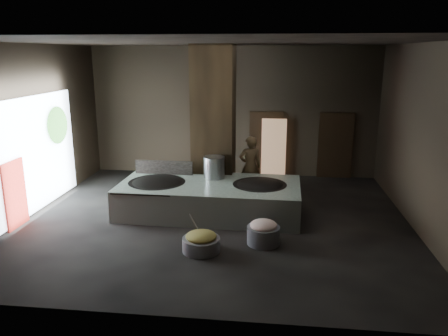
# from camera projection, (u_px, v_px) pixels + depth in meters

# --- Properties ---
(floor) EXTENTS (10.00, 9.00, 0.10)m
(floor) POSITION_uv_depth(u_px,v_px,m) (216.00, 220.00, 11.57)
(floor) COLOR black
(floor) RESTS_ON ground
(ceiling) EXTENTS (10.00, 9.00, 0.10)m
(ceiling) POSITION_uv_depth(u_px,v_px,m) (215.00, 40.00, 10.40)
(ceiling) COLOR black
(ceiling) RESTS_ON back_wall
(back_wall) EXTENTS (10.00, 0.10, 4.50)m
(back_wall) POSITION_uv_depth(u_px,v_px,m) (233.00, 112.00, 15.36)
(back_wall) COLOR black
(back_wall) RESTS_ON ground
(front_wall) EXTENTS (10.00, 0.10, 4.50)m
(front_wall) POSITION_uv_depth(u_px,v_px,m) (175.00, 189.00, 6.62)
(front_wall) COLOR black
(front_wall) RESTS_ON ground
(left_wall) EXTENTS (0.10, 9.00, 4.50)m
(left_wall) POSITION_uv_depth(u_px,v_px,m) (27.00, 131.00, 11.55)
(left_wall) COLOR black
(left_wall) RESTS_ON ground
(right_wall) EXTENTS (0.10, 9.00, 4.50)m
(right_wall) POSITION_uv_depth(u_px,v_px,m) (424.00, 139.00, 10.42)
(right_wall) COLOR black
(right_wall) RESTS_ON ground
(pillar) EXTENTS (1.20, 1.20, 4.50)m
(pillar) POSITION_uv_depth(u_px,v_px,m) (214.00, 123.00, 12.85)
(pillar) COLOR black
(pillar) RESTS_ON ground
(hearth_platform) EXTENTS (4.90, 2.44, 0.84)m
(hearth_platform) POSITION_uv_depth(u_px,v_px,m) (210.00, 198.00, 11.90)
(hearth_platform) COLOR #B0C1AE
(hearth_platform) RESTS_ON ground
(platform_cap) EXTENTS (4.74, 2.27, 0.03)m
(platform_cap) POSITION_uv_depth(u_px,v_px,m) (210.00, 184.00, 11.80)
(platform_cap) COLOR black
(platform_cap) RESTS_ON hearth_platform
(wok_left) EXTENTS (1.53, 1.53, 0.42)m
(wok_left) POSITION_uv_depth(u_px,v_px,m) (157.00, 185.00, 11.93)
(wok_left) COLOR black
(wok_left) RESTS_ON hearth_platform
(wok_left_rim) EXTENTS (1.56, 1.56, 0.05)m
(wok_left_rim) POSITION_uv_depth(u_px,v_px,m) (157.00, 183.00, 11.91)
(wok_left_rim) COLOR black
(wok_left_rim) RESTS_ON hearth_platform
(wok_right) EXTENTS (1.42, 1.42, 0.40)m
(wok_right) POSITION_uv_depth(u_px,v_px,m) (260.00, 188.00, 11.71)
(wok_right) COLOR black
(wok_right) RESTS_ON hearth_platform
(wok_right_rim) EXTENTS (1.45, 1.45, 0.05)m
(wok_right_rim) POSITION_uv_depth(u_px,v_px,m) (260.00, 185.00, 11.69)
(wok_right_rim) COLOR black
(wok_right_rim) RESTS_ON hearth_platform
(stock_pot) EXTENTS (0.59, 0.59, 0.63)m
(stock_pot) POSITION_uv_depth(u_px,v_px,m) (214.00, 168.00, 12.24)
(stock_pot) COLOR #94979A
(stock_pot) RESTS_ON hearth_platform
(splash_guard) EXTENTS (1.69, 0.11, 0.42)m
(splash_guard) POSITION_uv_depth(u_px,v_px,m) (164.00, 168.00, 12.63)
(splash_guard) COLOR black
(splash_guard) RESTS_ON hearth_platform
(cook) EXTENTS (0.77, 0.61, 1.86)m
(cook) POSITION_uv_depth(u_px,v_px,m) (250.00, 166.00, 13.18)
(cook) COLOR brown
(cook) RESTS_ON ground
(veg_basin) EXTENTS (1.07, 1.07, 0.31)m
(veg_basin) POSITION_uv_depth(u_px,v_px,m) (201.00, 244.00, 9.63)
(veg_basin) COLOR gray
(veg_basin) RESTS_ON ground
(veg_fill) EXTENTS (0.69, 0.69, 0.21)m
(veg_fill) POSITION_uv_depth(u_px,v_px,m) (201.00, 236.00, 9.58)
(veg_fill) COLOR olive
(veg_fill) RESTS_ON veg_basin
(ladle) EXTENTS (0.25, 0.26, 0.60)m
(ladle) POSITION_uv_depth(u_px,v_px,m) (196.00, 225.00, 9.69)
(ladle) COLOR #94979A
(ladle) RESTS_ON veg_basin
(meat_basin) EXTENTS (0.87, 0.87, 0.41)m
(meat_basin) POSITION_uv_depth(u_px,v_px,m) (263.00, 235.00, 9.99)
(meat_basin) COLOR gray
(meat_basin) RESTS_ON ground
(meat_fill) EXTENTS (0.62, 0.62, 0.24)m
(meat_fill) POSITION_uv_depth(u_px,v_px,m) (264.00, 225.00, 9.93)
(meat_fill) COLOR tan
(meat_fill) RESTS_ON meat_basin
(doorway_near) EXTENTS (1.18, 0.08, 2.38)m
(doorway_near) POSITION_uv_depth(u_px,v_px,m) (266.00, 145.00, 15.42)
(doorway_near) COLOR black
(doorway_near) RESTS_ON ground
(doorway_near_glow) EXTENTS (0.85, 0.04, 2.02)m
(doorway_near_glow) POSITION_uv_depth(u_px,v_px,m) (274.00, 147.00, 15.27)
(doorway_near_glow) COLOR #8C6647
(doorway_near_glow) RESTS_ON ground
(doorway_far) EXTENTS (1.18, 0.08, 2.38)m
(doorway_far) POSITION_uv_depth(u_px,v_px,m) (335.00, 147.00, 15.15)
(doorway_far) COLOR black
(doorway_far) RESTS_ON ground
(doorway_far_glow) EXTENTS (0.76, 0.04, 1.81)m
(doorway_far_glow) POSITION_uv_depth(u_px,v_px,m) (336.00, 148.00, 15.15)
(doorway_far_glow) COLOR #8C6647
(doorway_far_glow) RESTS_ON ground
(left_opening) EXTENTS (0.04, 4.20, 3.10)m
(left_opening) POSITION_uv_depth(u_px,v_px,m) (37.00, 153.00, 11.90)
(left_opening) COLOR white
(left_opening) RESTS_ON ground
(pavilion_sliver) EXTENTS (0.05, 0.90, 1.70)m
(pavilion_sliver) POSITION_uv_depth(u_px,v_px,m) (15.00, 194.00, 10.84)
(pavilion_sliver) COLOR maroon
(pavilion_sliver) RESTS_ON ground
(tree_silhouette) EXTENTS (0.28, 1.10, 1.10)m
(tree_silhouette) POSITION_uv_depth(u_px,v_px,m) (58.00, 125.00, 12.79)
(tree_silhouette) COLOR #194714
(tree_silhouette) RESTS_ON left_opening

